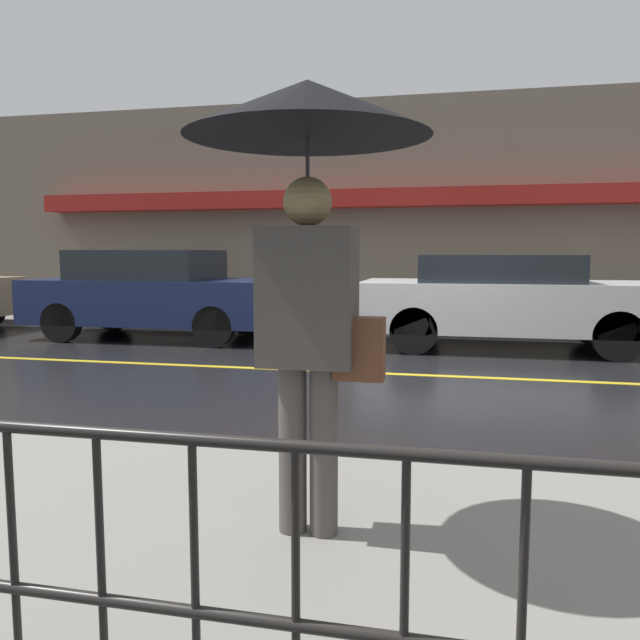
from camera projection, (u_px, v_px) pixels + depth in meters
ground_plane at (411, 375)px, 7.79m from camera, size 80.00×80.00×0.00m
sidewalk_near at (334, 561)px, 2.95m from camera, size 28.00×2.99×0.13m
sidewalk_far at (427, 329)px, 11.95m from camera, size 28.00×1.61×0.13m
lane_marking at (411, 375)px, 7.79m from camera, size 25.20×0.12×0.01m
building_storefront at (432, 212)px, 12.60m from camera, size 28.00×0.85×4.64m
railing_foreground at (244, 561)px, 1.67m from camera, size 12.00×0.04×0.91m
pedestrian at (308, 172)px, 2.92m from camera, size 1.16×1.16×2.18m
car_navy at (156, 293)px, 11.08m from camera, size 4.46×1.87×1.56m
car_white at (506, 300)px, 9.80m from camera, size 4.58×1.87×1.49m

